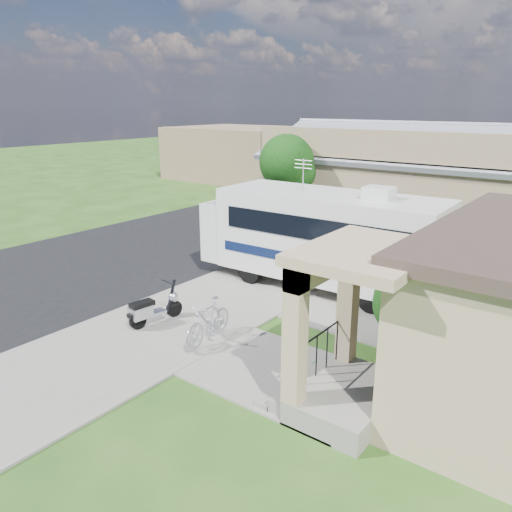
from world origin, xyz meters
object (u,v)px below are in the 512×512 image
Objects in this scene: bicycle at (208,323)px; van at (351,183)px; garden_hose at (321,370)px; shrub at (417,300)px; motorhome at (321,235)px; pickup_truck at (292,198)px; scooter at (152,309)px.

van is (-6.94, 21.25, 0.28)m from bicycle.
van is 13.71× the size of garden_hose.
shrub is 0.45× the size of van.
motorhome is 11.02m from pickup_truck.
garden_hose is (9.71, -13.45, -0.81)m from pickup_truck.
bicycle is at bearing -171.53° from garden_hose.
pickup_truck is at bearing 108.50° from bicycle.
motorhome is at bearing 81.51° from bicycle.
motorhome is 5.87m from garden_hose.
pickup_truck reaches higher than garden_hose.
pickup_truck is 15.61× the size of garden_hose.
pickup_truck is at bearing 125.83° from garden_hose.
pickup_truck reaches higher than scooter.
garden_hose is at bearing -61.02° from motorhome.
scooter is 0.26× the size of pickup_truck.
pickup_truck is at bearing 134.50° from shrub.
van is at bearing 121.19° from shrub.
pickup_truck is (-4.76, 14.04, 0.42)m from scooter.
van is (-7.06, 15.98, -0.93)m from motorhome.
shrub is at bearing -67.15° from van.
van reaches higher than bicycle.
scooter is (-6.18, -2.91, -0.84)m from shrub.
motorhome is 1.41× the size of van.
scooter is at bearing 113.04° from pickup_truck.
motorhome is 4.40× the size of bicycle.
bicycle is 0.32× the size of van.
scooter is 5.00m from garden_hose.
bicycle is 0.28× the size of pickup_truck.
van is (-5.01, 21.39, 0.34)m from scooter.
garden_hose is at bearing -72.75° from van.
garden_hose is (4.95, 0.59, -0.40)m from scooter.
shrub is at bearing 33.64° from scooter.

